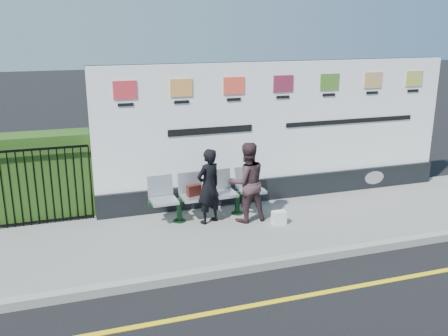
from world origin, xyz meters
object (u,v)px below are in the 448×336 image
object	(u,v)px
woman_left	(209,186)
woman_right	(247,182)
bench	(209,206)
billboard	(280,141)

from	to	relation	value
woman_left	woman_right	world-z (taller)	woman_right
bench	billboard	bearing A→B (deg)	19.04
bench	woman_right	bearing A→B (deg)	-30.96
billboard	bench	distance (m)	2.23
woman_right	billboard	bearing A→B (deg)	-140.03
billboard	woman_right	xyz separation A→B (m)	(-1.17, -1.07, -0.50)
bench	woman_left	xyz separation A→B (m)	(-0.07, -0.23, 0.49)
woman_left	woman_right	size ratio (longest dim) A/B	0.93
bench	woman_right	size ratio (longest dim) A/B	1.47
bench	woman_right	world-z (taller)	woman_right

